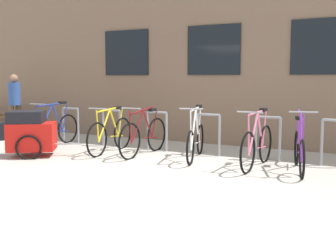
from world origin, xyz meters
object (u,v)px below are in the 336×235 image
at_px(bicycle_pink, 257,145).
at_px(backpack, 2,131).
at_px(bicycle_blue, 53,129).
at_px(bike_trailer, 31,133).
at_px(wooden_bench, 2,119).
at_px(bicycle_purple, 299,150).
at_px(bicycle_white, 196,140).
at_px(bicycle_yellow, 111,134).
at_px(bicycle_maroon, 144,136).
at_px(person_by_bench, 15,101).

xyz_separation_m(bicycle_pink, backpack, (-6.61, 0.19, -0.18)).
distance_m(bicycle_blue, backpack, 1.81).
relative_size(bike_trailer, wooden_bench, 0.76).
relative_size(bicycle_purple, backpack, 3.78).
relative_size(bicycle_white, bicycle_purple, 1.02).
bearing_deg(bicycle_blue, bicycle_yellow, -2.30).
distance_m(bicycle_white, bicycle_purple, 1.97).
bearing_deg(backpack, bicycle_yellow, 21.23).
relative_size(bicycle_white, backpack, 3.86).
height_order(bicycle_pink, wooden_bench, bicycle_pink).
bearing_deg(bicycle_maroon, backpack, 178.85).
bearing_deg(bicycle_maroon, wooden_bench, 167.43).
bearing_deg(bike_trailer, bicycle_white, 21.47).
bearing_deg(bike_trailer, bicycle_purple, 12.20).
distance_m(bicycle_white, person_by_bench, 5.59).
relative_size(bicycle_pink, backpack, 3.92).
height_order(bicycle_blue, backpack, bicycle_blue).
xyz_separation_m(person_by_bench, backpack, (0.18, -0.60, -0.75)).
distance_m(bicycle_blue, bicycle_yellow, 1.66).
relative_size(bicycle_yellow, bicycle_maroon, 0.97).
height_order(person_by_bench, backpack, person_by_bench).
distance_m(bicycle_white, bicycle_maroon, 1.13).
xyz_separation_m(bicycle_maroon, bicycle_purple, (3.09, -0.05, -0.03)).
bearing_deg(backpack, bike_trailer, -4.69).
bearing_deg(bicycle_maroon, person_by_bench, 171.18).
distance_m(bicycle_yellow, wooden_bench, 4.98).
bearing_deg(bicycle_maroon, bicycle_blue, -179.52).
relative_size(bicycle_pink, person_by_bench, 1.02).
bearing_deg(wooden_bench, backpack, -40.82).
relative_size(bicycle_yellow, person_by_bench, 1.03).
xyz_separation_m(bicycle_pink, bicycle_blue, (-4.80, 0.09, -0.00)).
xyz_separation_m(bicycle_yellow, person_by_bench, (-3.63, 0.77, 0.58)).
relative_size(bicycle_purple, bike_trailer, 1.20).
relative_size(bicycle_pink, bicycle_maroon, 0.97).
distance_m(bicycle_pink, backpack, 6.61).
bearing_deg(bicycle_purple, bicycle_pink, -175.28).
distance_m(bicycle_blue, person_by_bench, 2.18).
relative_size(bicycle_yellow, wooden_bench, 0.95).
distance_m(bicycle_pink, bicycle_maroon, 2.38).
xyz_separation_m(bike_trailer, wooden_bench, (-3.58, 2.39, -0.13)).
bearing_deg(bicycle_blue, bicycle_purple, -0.29).
height_order(wooden_bench, backpack, wooden_bench).
bearing_deg(bike_trailer, bicycle_pink, 13.38).
distance_m(wooden_bench, person_by_bench, 1.43).
xyz_separation_m(bicycle_white, wooden_bench, (-6.69, 1.16, -0.02)).
bearing_deg(backpack, wooden_bench, 163.26).
height_order(bike_trailer, person_by_bench, person_by_bench).
xyz_separation_m(bicycle_yellow, bike_trailer, (-1.22, -1.06, 0.10)).
xyz_separation_m(bicycle_yellow, bicycle_white, (1.90, 0.17, -0.01)).
bearing_deg(wooden_bench, bike_trailer, -33.69).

